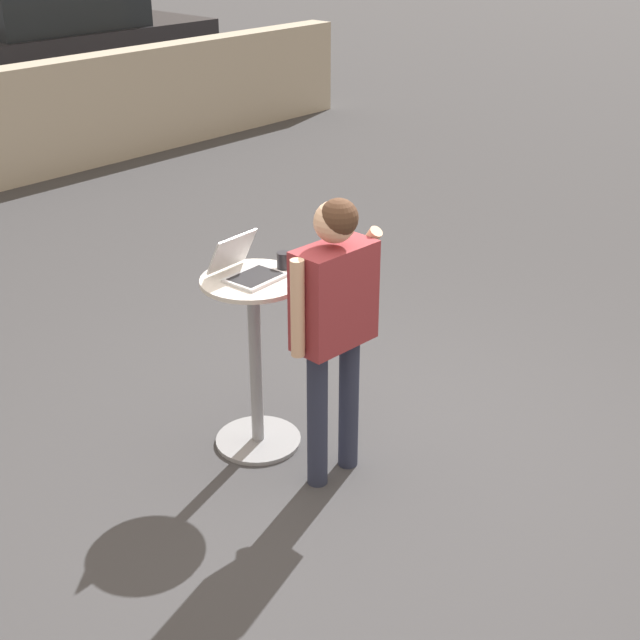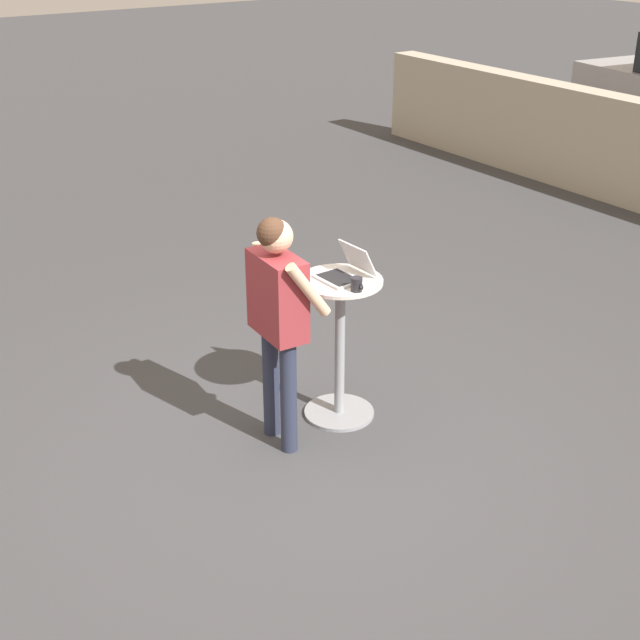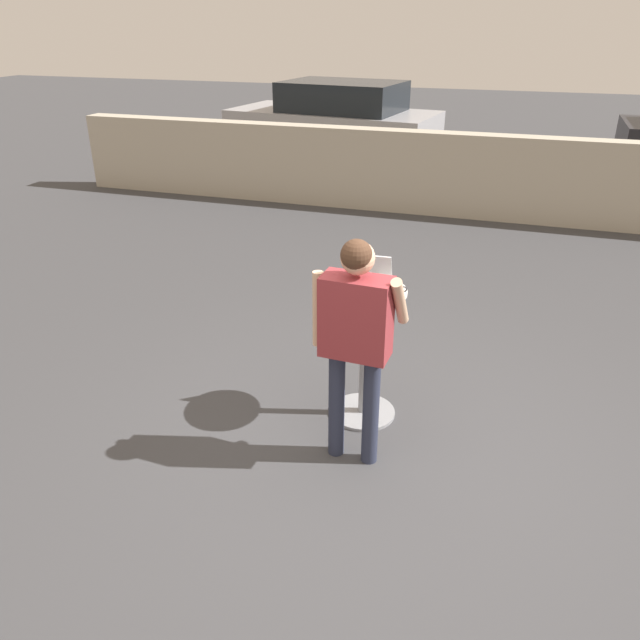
% 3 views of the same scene
% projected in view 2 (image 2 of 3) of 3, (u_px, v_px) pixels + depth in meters
% --- Properties ---
extents(ground_plane, '(50.00, 50.00, 0.00)m').
position_uv_depth(ground_plane, '(294.00, 458.00, 5.84)').
color(ground_plane, '#3D3D3F').
extents(cafe_table, '(0.57, 0.57, 1.04)m').
position_uv_depth(cafe_table, '(340.00, 342.00, 6.09)').
color(cafe_table, gray).
rests_on(cafe_table, ground_plane).
extents(laptop, '(0.31, 0.35, 0.22)m').
position_uv_depth(laptop, '(345.00, 271.00, 5.89)').
color(laptop, silver).
rests_on(laptop, cafe_table).
extents(coffee_mug, '(0.11, 0.08, 0.09)m').
position_uv_depth(coffee_mug, '(357.00, 284.00, 5.70)').
color(coffee_mug, '#232328').
rests_on(coffee_mug, cafe_table).
extents(standing_person, '(0.59, 0.34, 1.59)m').
position_uv_depth(standing_person, '(278.00, 305.00, 5.60)').
color(standing_person, '#282D42').
rests_on(standing_person, ground_plane).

